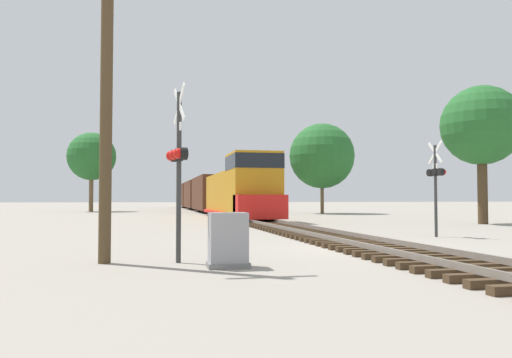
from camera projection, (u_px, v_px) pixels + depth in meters
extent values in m
plane|color=gray|center=(365.00, 248.00, 15.47)|extent=(400.00, 400.00, 0.00)
cube|color=#42301E|center=(508.00, 277.00, 9.32)|extent=(2.60, 0.22, 0.16)
cube|color=#42301E|center=(487.00, 272.00, 9.91)|extent=(2.60, 0.22, 0.16)
cube|color=#42301E|center=(468.00, 268.00, 10.50)|extent=(2.60, 0.22, 0.16)
cube|color=#42301E|center=(451.00, 264.00, 11.08)|extent=(2.60, 0.22, 0.16)
cube|color=#42301E|center=(436.00, 261.00, 11.67)|extent=(2.60, 0.22, 0.16)
cube|color=#42301E|center=(422.00, 258.00, 12.25)|extent=(2.60, 0.22, 0.16)
cube|color=#42301E|center=(410.00, 255.00, 12.84)|extent=(2.60, 0.22, 0.16)
cube|color=#42301E|center=(398.00, 253.00, 13.43)|extent=(2.60, 0.22, 0.16)
cube|color=#42301E|center=(388.00, 251.00, 14.01)|extent=(2.60, 0.22, 0.16)
cube|color=#42301E|center=(378.00, 248.00, 14.60)|extent=(2.60, 0.22, 0.16)
cube|color=#42301E|center=(370.00, 247.00, 15.18)|extent=(2.60, 0.22, 0.16)
cube|color=#42301E|center=(361.00, 245.00, 15.77)|extent=(2.60, 0.22, 0.16)
cube|color=#42301E|center=(354.00, 243.00, 16.36)|extent=(2.60, 0.22, 0.16)
cube|color=#42301E|center=(347.00, 242.00, 16.94)|extent=(2.60, 0.22, 0.16)
cube|color=#42301E|center=(340.00, 240.00, 17.53)|extent=(2.60, 0.22, 0.16)
cube|color=#42301E|center=(334.00, 239.00, 18.12)|extent=(2.60, 0.22, 0.16)
cube|color=#42301E|center=(328.00, 237.00, 18.70)|extent=(2.60, 0.22, 0.16)
cube|color=#42301E|center=(323.00, 236.00, 19.29)|extent=(2.60, 0.22, 0.16)
cube|color=#42301E|center=(318.00, 235.00, 19.87)|extent=(2.60, 0.22, 0.16)
cube|color=#42301E|center=(313.00, 234.00, 20.46)|extent=(2.60, 0.22, 0.16)
cube|color=#42301E|center=(308.00, 233.00, 21.05)|extent=(2.60, 0.22, 0.16)
cube|color=#42301E|center=(304.00, 232.00, 21.63)|extent=(2.60, 0.22, 0.16)
cube|color=#42301E|center=(300.00, 231.00, 22.22)|extent=(2.60, 0.22, 0.16)
cube|color=#42301E|center=(296.00, 230.00, 22.81)|extent=(2.60, 0.22, 0.16)
cube|color=#42301E|center=(292.00, 230.00, 23.39)|extent=(2.60, 0.22, 0.16)
cube|color=#42301E|center=(289.00, 229.00, 23.98)|extent=(2.60, 0.22, 0.16)
cube|color=#42301E|center=(285.00, 228.00, 24.56)|extent=(2.60, 0.22, 0.16)
cube|color=#42301E|center=(282.00, 228.00, 25.15)|extent=(2.60, 0.22, 0.16)
cube|color=#42301E|center=(279.00, 227.00, 25.74)|extent=(2.60, 0.22, 0.16)
cube|color=#42301E|center=(276.00, 226.00, 26.32)|extent=(2.60, 0.22, 0.16)
cube|color=#42301E|center=(274.00, 226.00, 26.91)|extent=(2.60, 0.22, 0.16)
cube|color=#42301E|center=(271.00, 225.00, 27.50)|extent=(2.60, 0.22, 0.16)
cube|color=#42301E|center=(268.00, 224.00, 28.08)|extent=(2.60, 0.22, 0.16)
cube|color=#42301E|center=(266.00, 224.00, 28.67)|extent=(2.60, 0.22, 0.16)
cube|color=#42301E|center=(264.00, 223.00, 29.25)|extent=(2.60, 0.22, 0.16)
cube|color=#42301E|center=(261.00, 223.00, 29.84)|extent=(2.60, 0.22, 0.16)
cube|color=#42301E|center=(259.00, 222.00, 30.43)|extent=(2.60, 0.22, 0.16)
cube|color=#42301E|center=(257.00, 222.00, 31.01)|extent=(2.60, 0.22, 0.16)
cube|color=#42301E|center=(255.00, 222.00, 31.60)|extent=(2.60, 0.22, 0.16)
cube|color=#42301E|center=(253.00, 221.00, 32.19)|extent=(2.60, 0.22, 0.16)
cube|color=#42301E|center=(251.00, 221.00, 32.77)|extent=(2.60, 0.22, 0.16)
cube|color=#42301E|center=(250.00, 220.00, 33.36)|extent=(2.60, 0.22, 0.16)
cube|color=#42301E|center=(248.00, 220.00, 33.94)|extent=(2.60, 0.22, 0.16)
cube|color=#42301E|center=(246.00, 220.00, 34.53)|extent=(2.60, 0.22, 0.16)
cube|color=slate|center=(344.00, 241.00, 15.33)|extent=(0.07, 160.00, 0.15)
cube|color=slate|center=(387.00, 240.00, 15.63)|extent=(0.07, 160.00, 0.15)
cube|color=#B77A14|center=(231.00, 194.00, 41.14)|extent=(2.59, 13.01, 3.25)
cube|color=#B77A14|center=(253.00, 185.00, 32.26)|extent=(3.05, 4.09, 4.17)
cube|color=black|center=(253.00, 163.00, 32.31)|extent=(3.08, 4.13, 0.92)
cube|color=red|center=(260.00, 207.00, 30.21)|extent=(3.05, 1.86, 1.46)
cube|color=red|center=(236.00, 213.00, 38.35)|extent=(3.11, 18.21, 0.24)
cube|color=black|center=(252.00, 215.00, 32.45)|extent=(1.58, 2.20, 1.00)
cube|color=black|center=(225.00, 210.00, 44.26)|extent=(1.58, 2.20, 1.00)
cube|color=#4C2819|center=(209.00, 193.00, 55.67)|extent=(2.90, 13.00, 3.66)
cube|color=black|center=(214.00, 209.00, 51.47)|extent=(1.58, 2.20, 0.90)
cube|color=black|center=(205.00, 208.00, 59.73)|extent=(1.58, 2.20, 0.90)
cube|color=#4C2819|center=(197.00, 194.00, 70.19)|extent=(2.90, 13.00, 3.66)
cube|color=black|center=(200.00, 207.00, 66.00)|extent=(1.58, 2.20, 0.90)
cube|color=black|center=(194.00, 206.00, 74.26)|extent=(1.58, 2.20, 0.90)
cube|color=#4C2819|center=(189.00, 195.00, 84.72)|extent=(2.90, 13.00, 3.66)
cube|color=black|center=(191.00, 205.00, 80.52)|extent=(1.58, 2.20, 0.90)
cube|color=black|center=(187.00, 205.00, 88.78)|extent=(1.58, 2.20, 0.90)
cylinder|color=#333333|center=(179.00, 177.00, 12.04)|extent=(0.12, 0.12, 4.13)
cube|color=white|center=(179.00, 104.00, 12.11)|extent=(0.23, 0.91, 0.93)
cube|color=white|center=(179.00, 104.00, 12.11)|extent=(0.23, 0.91, 0.93)
cube|color=black|center=(179.00, 155.00, 12.06)|extent=(0.24, 0.85, 0.06)
cylinder|color=black|center=(175.00, 156.00, 12.38)|extent=(0.24, 0.33, 0.30)
sphere|color=red|center=(171.00, 156.00, 12.34)|extent=(0.26, 0.26, 0.26)
cylinder|color=black|center=(179.00, 155.00, 12.06)|extent=(0.24, 0.33, 0.30)
sphere|color=red|center=(175.00, 155.00, 12.02)|extent=(0.26, 0.26, 0.26)
cylinder|color=black|center=(183.00, 154.00, 11.74)|extent=(0.24, 0.33, 0.30)
sphere|color=red|center=(179.00, 154.00, 11.70)|extent=(0.26, 0.26, 0.26)
cube|color=white|center=(179.00, 127.00, 12.09)|extent=(0.10, 0.32, 0.20)
cylinder|color=#333333|center=(436.00, 191.00, 20.08)|extent=(0.12, 0.12, 3.70)
cube|color=white|center=(435.00, 152.00, 20.14)|extent=(0.07, 0.93, 0.93)
cube|color=white|center=(435.00, 152.00, 20.14)|extent=(0.07, 0.93, 0.93)
cube|color=black|center=(435.00, 172.00, 20.11)|extent=(0.10, 0.86, 0.06)
cylinder|color=black|center=(441.00, 172.00, 19.77)|extent=(0.19, 0.31, 0.30)
sphere|color=red|center=(443.00, 172.00, 19.80)|extent=(0.26, 0.26, 0.26)
cylinder|color=black|center=(435.00, 172.00, 20.11)|extent=(0.19, 0.31, 0.30)
sphere|color=red|center=(438.00, 172.00, 20.14)|extent=(0.26, 0.26, 0.26)
cylinder|color=black|center=(430.00, 173.00, 20.45)|extent=(0.19, 0.31, 0.30)
sphere|color=red|center=(432.00, 173.00, 20.48)|extent=(0.26, 0.26, 0.26)
cube|color=white|center=(435.00, 166.00, 20.12)|extent=(0.04, 0.32, 0.20)
cube|color=slate|center=(228.00, 265.00, 11.14)|extent=(0.92, 0.69, 0.12)
cube|color=#939399|center=(228.00, 237.00, 11.16)|extent=(0.84, 0.62, 1.11)
cylinder|color=#4C3A23|center=(107.00, 71.00, 12.03)|extent=(0.29, 0.29, 9.22)
cylinder|color=#473521|center=(482.00, 186.00, 30.16)|extent=(0.58, 0.58, 4.56)
sphere|color=#236028|center=(481.00, 125.00, 30.31)|extent=(4.83, 4.83, 4.83)
cylinder|color=brown|center=(322.00, 194.00, 51.46)|extent=(0.35, 0.35, 3.94)
sphere|color=#236028|center=(322.00, 156.00, 51.62)|extent=(6.74, 6.74, 6.74)
cylinder|color=brown|center=(91.00, 191.00, 59.43)|extent=(0.51, 0.51, 4.87)
sphere|color=#236028|center=(92.00, 156.00, 59.59)|extent=(5.73, 5.73, 5.73)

